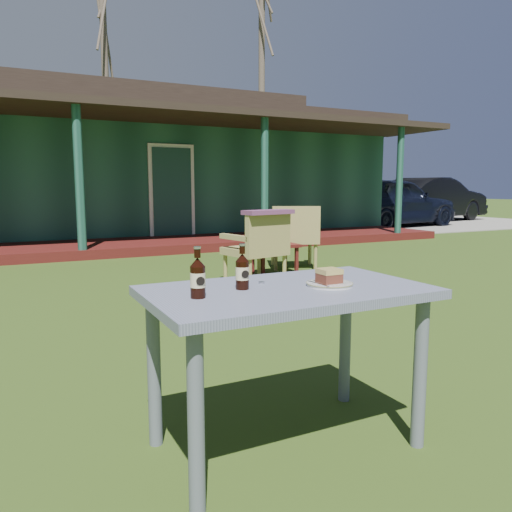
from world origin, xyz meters
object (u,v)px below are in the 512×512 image
cola_bottle_far (198,277)px  armchair_right (294,233)px  armchair_left (259,245)px  side_table (275,248)px  cake_slice (329,276)px  cola_bottle_near (242,271)px  car_far (432,200)px  cafe_table (287,311)px  car_near (392,202)px  plate (330,284)px

cola_bottle_far → armchair_right: cola_bottle_far is taller
armchair_left → side_table: size_ratio=1.40×
cola_bottle_far → side_table: cola_bottle_far is taller
cake_slice → side_table: bearing=64.2°
cake_slice → cola_bottle_near: (-0.37, 0.11, 0.03)m
car_far → cake_slice: 15.59m
cake_slice → cola_bottle_near: 0.39m
cafe_table → armchair_left: size_ratio=1.43×
armchair_right → side_table: (-0.48, -0.29, -0.16)m
car_near → armchair_left: size_ratio=5.05×
armchair_left → armchair_right: armchair_right is taller
car_far → cafe_table: 15.70m
side_table → cafe_table: bearing=-118.2°
cola_bottle_far → armchair_left: (2.01, 3.40, -0.33)m
plate → cola_bottle_near: cola_bottle_near is taller
cafe_table → side_table: bearing=61.8°
armchair_left → armchair_right: size_ratio=0.95×
cake_slice → cola_bottle_far: bearing=176.9°
cake_slice → cola_bottle_near: cola_bottle_near is taller
cake_slice → side_table: size_ratio=0.15×
plate → car_near: bearing=47.0°
side_table → cola_bottle_near: bearing=-120.6°
cake_slice → armchair_left: (1.41, 3.44, -0.29)m
car_near → cola_bottle_near: 12.90m
cafe_table → cola_bottle_near: size_ratio=6.19×
cafe_table → cola_bottle_near: bearing=162.8°
cake_slice → cola_bottle_near: bearing=164.1°
plate → side_table: plate is taller
cola_bottle_far → cafe_table: bearing=2.1°
side_table → cola_bottle_far: bearing=-122.6°
plate → side_table: (1.90, 3.95, -0.39)m
cafe_table → cola_bottle_far: 0.45m
car_far → cake_slice: bearing=122.9°
cake_slice → cafe_table: bearing=165.5°
side_table → armchair_left: bearing=-133.8°
side_table → car_far: bearing=34.4°
cola_bottle_far → armchair_right: bearing=54.7°
car_near → cola_bottle_near: size_ratio=21.79×
cola_bottle_near → cola_bottle_far: (-0.23, -0.07, 0.00)m
cake_slice → car_far: bearing=42.4°
side_table → armchair_right: bearing=31.1°
cola_bottle_near → armchair_right: (2.75, 4.13, -0.30)m
cafe_table → armchair_left: armchair_left is taller
car_far → cola_bottle_far: size_ratio=21.59×
armchair_right → car_near: bearing=38.8°
car_far → armchair_left: car_far is taller
cake_slice → cola_bottle_far: size_ratio=0.45×
armchair_left → cola_bottle_far: bearing=-120.6°
armchair_left → side_table: (0.49, 0.51, -0.13)m
car_near → car_far: same height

